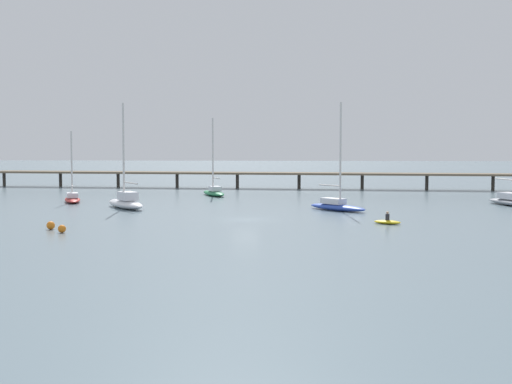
{
  "coord_description": "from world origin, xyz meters",
  "views": [
    {
      "loc": [
        5.38,
        -67.51,
        7.4
      ],
      "look_at": [
        0.0,
        15.58,
        1.5
      ],
      "focal_mm": 50.88,
      "sensor_mm": 36.0,
      "label": 1
    }
  ],
  "objects": [
    {
      "name": "ground_plane",
      "position": [
        0.0,
        0.0,
        0.0
      ],
      "size": [
        400.0,
        400.0,
        0.0
      ],
      "primitive_type": "plane",
      "color": "slate"
    },
    {
      "name": "mooring_buoy_far",
      "position": [
        -15.61,
        -8.65,
        0.35
      ],
      "size": [
        0.69,
        0.69,
        0.69
      ],
      "primitive_type": "sphere",
      "color": "orange",
      "rests_on": "ground_plane"
    },
    {
      "name": "dinghy_yellow",
      "position": [
        12.91,
        -2.81,
        0.22
      ],
      "size": [
        2.7,
        2.1,
        1.14
      ],
      "color": "yellow",
      "rests_on": "ground_plane"
    },
    {
      "name": "mooring_buoy_near",
      "position": [
        -13.96,
        -10.71,
        0.32
      ],
      "size": [
        0.65,
        0.65,
        0.65
      ],
      "primitive_type": "sphere",
      "color": "orange",
      "rests_on": "ground_plane"
    },
    {
      "name": "sailboat_blue",
      "position": [
        8.99,
        9.52,
        0.69
      ],
      "size": [
        6.69,
        6.91,
        11.43
      ],
      "color": "#2D4CB7",
      "rests_on": "ground_plane"
    },
    {
      "name": "sailboat_white",
      "position": [
        -13.95,
        10.42,
        0.77
      ],
      "size": [
        6.69,
        8.42,
        11.52
      ],
      "color": "white",
      "rests_on": "ground_plane"
    },
    {
      "name": "sailboat_green",
      "position": [
        -6.56,
        29.18,
        0.63
      ],
      "size": [
        4.7,
        7.63,
        10.45
      ],
      "color": "#287F4C",
      "rests_on": "ground_plane"
    },
    {
      "name": "pier",
      "position": [
        12.62,
        43.62,
        2.88
      ],
      "size": [
        88.78,
        10.1,
        5.84
      ],
      "color": "brown",
      "rests_on": "ground_plane"
    },
    {
      "name": "sailboat_red",
      "position": [
        -22.37,
        17.97,
        0.56
      ],
      "size": [
        4.09,
        7.29,
        8.55
      ],
      "color": "red",
      "rests_on": "ground_plane"
    }
  ]
}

